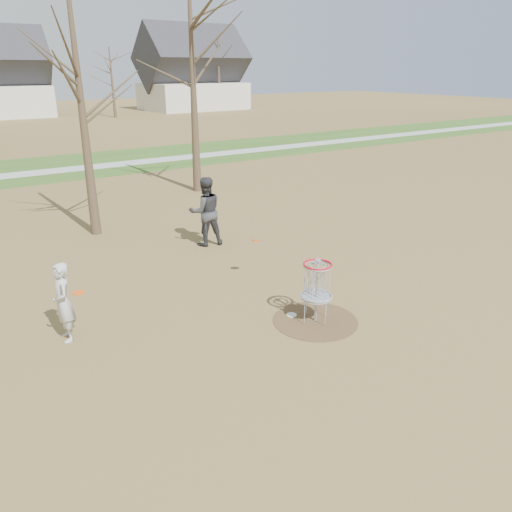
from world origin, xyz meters
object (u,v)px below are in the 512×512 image
Objects in this scene: player_standing at (63,302)px; disc_grounded at (292,315)px; player_throwing at (206,211)px; disc_golf_basket at (317,281)px.

disc_grounded is at bearing 71.46° from player_standing.
disc_golf_basket is at bearing 97.66° from player_throwing.
disc_golf_basket is (0.28, -0.46, 0.89)m from disc_grounded.
player_throwing is at bearing 82.02° from disc_grounded.
player_throwing reaches higher than disc_grounded.
disc_grounded is (-0.72, -5.11, -1.01)m from player_throwing.
player_throwing is 5.26m from disc_grounded.
player_standing is 0.77× the size of player_throwing.
player_standing is 5.01m from disc_golf_basket.
disc_golf_basket is (4.53, -2.14, 0.12)m from player_standing.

